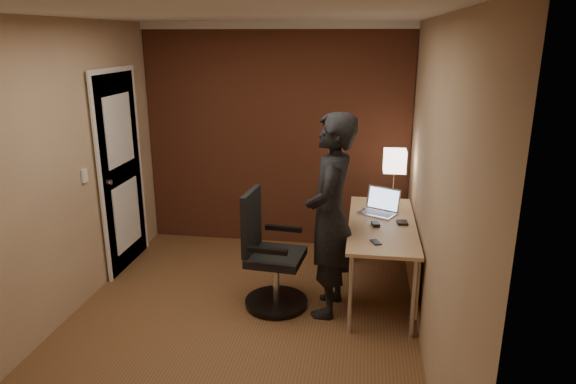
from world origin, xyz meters
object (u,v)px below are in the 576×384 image
object	(u,v)px
desk	(389,236)
desk_lamp	(395,162)
person	(330,216)
laptop	(380,206)
office_chair	(269,258)
mouse	(375,224)
wallet	(402,223)
phone	(376,242)

from	to	relation	value
desk	desk_lamp	distance (m)	0.85
desk	person	bearing A→B (deg)	-146.75
laptop	office_chair	distance (m)	1.19
laptop	mouse	distance (m)	0.37
office_chair	person	xyz separation A→B (m)	(0.54, -0.01, 0.42)
desk_lamp	wallet	xyz separation A→B (m)	(0.06, -0.66, -0.41)
laptop	mouse	bearing A→B (deg)	-97.27
desk	phone	xyz separation A→B (m)	(-0.14, -0.49, 0.13)
desk	phone	bearing A→B (deg)	-105.46
desk	laptop	bearing A→B (deg)	107.88
desk	phone	world-z (taller)	phone
laptop	wallet	size ratio (longest dim) A/B	3.73
wallet	phone	bearing A→B (deg)	-116.51
person	office_chair	bearing A→B (deg)	-85.03
desk	wallet	world-z (taller)	wallet
desk_lamp	wallet	bearing A→B (deg)	-84.71
laptop	mouse	xyz separation A→B (m)	(-0.05, -0.37, -0.05)
desk	office_chair	xyz separation A→B (m)	(-1.06, -0.34, -0.14)
mouse	wallet	distance (m)	0.26
phone	wallet	distance (m)	0.54
phone	wallet	bearing A→B (deg)	40.63
laptop	phone	size ratio (longest dim) A/B	3.57
desk	desk_lamp	size ratio (longest dim) A/B	2.80
desk	office_chair	distance (m)	1.12
laptop	person	bearing A→B (deg)	-125.33
laptop	desk_lamp	bearing A→B (deg)	70.83
phone	person	world-z (taller)	person
laptop	phone	xyz separation A→B (m)	(-0.05, -0.76, -0.06)
desk	laptop	size ratio (longest dim) A/B	3.65
office_chair	desk_lamp	bearing A→B (deg)	41.79
desk	mouse	world-z (taller)	mouse
mouse	person	bearing A→B (deg)	-162.04
laptop	mouse	size ratio (longest dim) A/B	4.11
wallet	person	xyz separation A→B (m)	(-0.63, -0.33, 0.14)
desk	desk_lamp	xyz separation A→B (m)	(0.04, 0.65, 0.55)
desk_lamp	laptop	world-z (taller)	desk_lamp
mouse	phone	size ratio (longest dim) A/B	0.87
desk_lamp	mouse	world-z (taller)	desk_lamp
mouse	phone	distance (m)	0.39
wallet	person	bearing A→B (deg)	-151.96
desk_lamp	laptop	distance (m)	0.53
laptop	person	size ratio (longest dim) A/B	0.23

